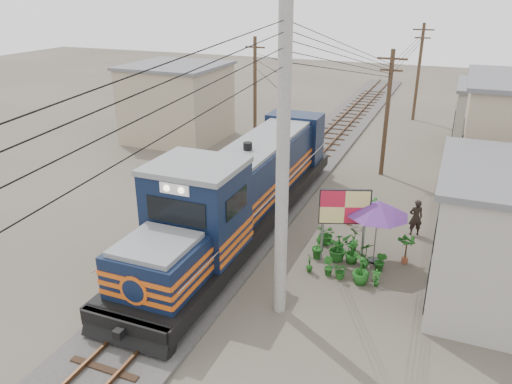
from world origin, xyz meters
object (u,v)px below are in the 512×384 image
at_px(vendor, 416,217).
at_px(billboard, 345,209).
at_px(market_umbrella, 378,209).
at_px(locomotive, 242,192).

bearing_deg(vendor, billboard, 30.73).
xyz_separation_m(billboard, market_umbrella, (1.20, 0.36, 0.08)).
distance_m(locomotive, market_umbrella, 5.89).
distance_m(billboard, market_umbrella, 1.26).
bearing_deg(vendor, market_umbrella, 44.44).
xyz_separation_m(locomotive, billboard, (4.64, -0.90, 0.37)).
xyz_separation_m(billboard, vendor, (2.43, 3.35, -1.39)).
xyz_separation_m(market_umbrella, vendor, (1.22, 2.99, -1.46)).
height_order(locomotive, billboard, locomotive).
bearing_deg(billboard, locomotive, 149.13).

